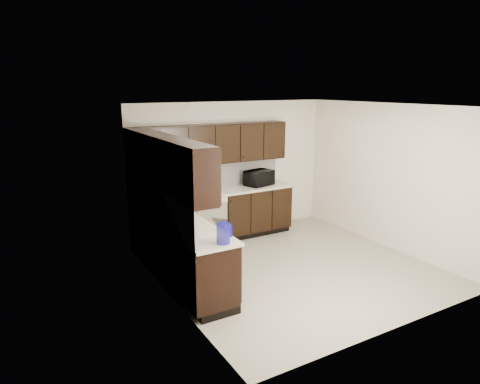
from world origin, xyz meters
The scene contains 20 objects.
floor centered at (0.00, 0.00, 0.00)m, with size 4.00×4.00×0.00m, color #9C9681.
ceiling centered at (0.00, 0.00, 2.50)m, with size 4.00×4.00×0.00m, color white.
wall_back centered at (0.00, 2.00, 1.25)m, with size 4.00×0.02×2.50m, color beige.
wall_left centered at (-2.00, 0.00, 1.25)m, with size 0.02×4.00×2.50m, color beige.
wall_right centered at (2.00, 0.00, 1.25)m, with size 0.02×4.00×2.50m, color beige.
wall_front centered at (0.00, -2.00, 1.25)m, with size 4.00×0.02×2.50m, color beige.
lower_cabinets centered at (-1.01, 1.11, 0.41)m, with size 3.00×2.80×0.90m.
countertop centered at (-1.01, 1.11, 0.92)m, with size 3.03×2.83×0.04m.
backsplash centered at (-1.22, 1.32, 1.18)m, with size 3.00×2.80×0.48m.
upper_cabinets centered at (-1.10, 1.20, 1.77)m, with size 3.00×2.80×0.70m.
dishwasher centered at (-0.70, 1.41, 0.55)m, with size 0.58×0.04×0.78m.
sink centered at (-1.68, -0.01, 0.88)m, with size 0.54×0.82×0.42m.
microwave centered at (0.42, 1.68, 1.08)m, with size 0.52×0.35×0.29m, color black.
soap_bottle_a centered at (-1.51, 0.57, 1.02)m, with size 0.08×0.08×0.17m, color gray.
soap_bottle_b centered at (-1.79, 0.05, 1.07)m, with size 0.10×0.10×0.25m, color gray.
toaster_oven centered at (-1.75, 1.77, 1.05)m, with size 0.35×0.26×0.22m, color #BDBEC0.
storage_bin centered at (-1.70, 1.35, 1.03)m, with size 0.48×0.36×0.19m, color silver.
blue_pitcher centered at (-1.59, -0.70, 1.06)m, with size 0.17×0.17×0.25m, color #100F8A.
teal_tumbler centered at (-1.48, 1.35, 1.03)m, with size 0.08×0.08×0.18m, color #0D7E91.
paper_towel_roll centered at (-1.54, 1.35, 1.07)m, with size 0.12×0.12×0.26m, color white.
Camera 1 is at (-3.82, -4.99, 2.78)m, focal length 32.00 mm.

